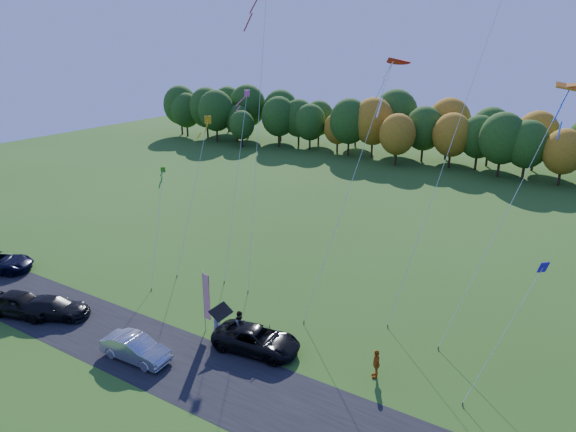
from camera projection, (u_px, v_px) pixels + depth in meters
The scene contains 19 objects.
ground at pixel (240, 341), 34.01m from camera, with size 160.00×160.00×0.00m, color #2A5115.
asphalt_strip at pixel (201, 372), 30.79m from camera, with size 90.00×6.00×0.01m, color black.
tree_line at pixel (457, 170), 78.21m from camera, with size 116.00×12.00×10.00m, color #1E4711, non-canonical shape.
black_suv at pixel (257, 339), 32.73m from camera, with size 2.61×5.66×1.57m, color black.
silver_sedan at pixel (136, 348), 31.83m from camera, with size 1.63×4.67×1.54m, color #ABABB0.
dark_truck_a at pixel (53, 307), 36.71m from camera, with size 2.08×5.12×1.49m, color black.
dark_truck_b at pixel (21, 304), 36.95m from camera, with size 2.08×5.18×1.76m, color black.
person_tailgate_a at pixel (217, 326), 33.94m from camera, with size 0.71×0.46×1.94m, color silver.
person_tailgate_b at pixel (240, 325), 34.07m from camera, with size 0.95×0.74×1.96m, color gray.
person_east at pixel (376, 363), 30.10m from camera, with size 1.07×0.44×1.82m, color #C06012.
feather_flag at pixel (206, 296), 34.19m from camera, with size 0.58×0.11×4.44m.
kite_delta_blue at pixel (258, 128), 41.35m from camera, with size 5.45×10.39×25.15m.
kite_parafoil_orange at pixel (455, 132), 36.07m from camera, with size 5.17×14.07×25.94m.
kite_delta_red at pixel (352, 180), 36.98m from camera, with size 2.83×11.13×18.83m.
kite_parafoil_rainbow at pixel (503, 218), 32.35m from camera, with size 6.14×8.18×16.76m.
kite_diamond_yellow at pixel (193, 194), 44.58m from camera, with size 2.74×8.05×12.81m.
kite_diamond_green at pixel (157, 227), 42.26m from camera, with size 3.52×5.74×8.88m.
kite_diamond_pink at pixel (236, 183), 43.73m from camera, with size 3.75×8.76×14.98m.
kite_diamond_blue_low at pixel (502, 337), 27.21m from camera, with size 3.14×3.42×8.43m.
Camera 1 is at (18.17, -23.37, 18.95)m, focal length 32.00 mm.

